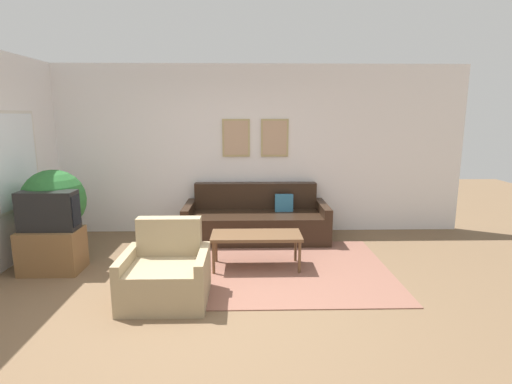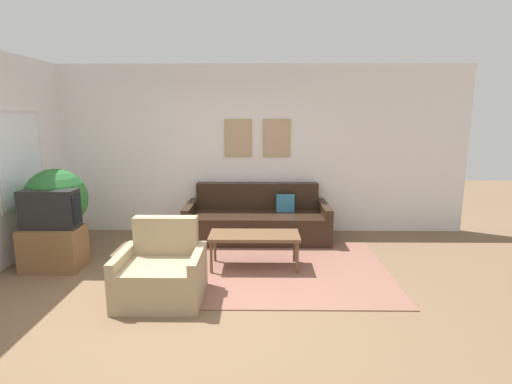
{
  "view_description": "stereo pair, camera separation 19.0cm",
  "coord_description": "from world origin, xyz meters",
  "px_view_note": "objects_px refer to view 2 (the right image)",
  "views": [
    {
      "loc": [
        0.46,
        -3.74,
        1.92
      ],
      "look_at": [
        0.59,
        1.75,
        0.85
      ],
      "focal_mm": 28.0,
      "sensor_mm": 36.0,
      "label": 1
    },
    {
      "loc": [
        0.65,
        -3.74,
        1.92
      ],
      "look_at": [
        0.59,
        1.75,
        0.85
      ],
      "focal_mm": 28.0,
      "sensor_mm": 36.0,
      "label": 2
    }
  ],
  "objects_px": {
    "armchair": "(162,274)",
    "potted_plant_tall": "(56,201)",
    "couch": "(257,221)",
    "tv": "(50,209)",
    "coffee_table": "(254,237)"
  },
  "relations": [
    {
      "from": "couch",
      "to": "armchair",
      "type": "distance_m",
      "value": 2.31
    },
    {
      "from": "coffee_table",
      "to": "potted_plant_tall",
      "type": "relative_size",
      "value": 0.92
    },
    {
      "from": "tv",
      "to": "potted_plant_tall",
      "type": "height_order",
      "value": "potted_plant_tall"
    },
    {
      "from": "armchair",
      "to": "potted_plant_tall",
      "type": "relative_size",
      "value": 0.71
    },
    {
      "from": "armchair",
      "to": "potted_plant_tall",
      "type": "distance_m",
      "value": 2.08
    },
    {
      "from": "potted_plant_tall",
      "to": "coffee_table",
      "type": "bearing_deg",
      "value": -6.53
    },
    {
      "from": "couch",
      "to": "armchair",
      "type": "xyz_separation_m",
      "value": [
        -0.99,
        -2.08,
        -0.02
      ]
    },
    {
      "from": "tv",
      "to": "armchair",
      "type": "relative_size",
      "value": 0.77
    },
    {
      "from": "coffee_table",
      "to": "armchair",
      "type": "height_order",
      "value": "armchair"
    },
    {
      "from": "tv",
      "to": "armchair",
      "type": "xyz_separation_m",
      "value": [
        1.56,
        -0.81,
        -0.5
      ]
    },
    {
      "from": "couch",
      "to": "potted_plant_tall",
      "type": "height_order",
      "value": "potted_plant_tall"
    },
    {
      "from": "coffee_table",
      "to": "couch",
      "type": "bearing_deg",
      "value": 88.66
    },
    {
      "from": "tv",
      "to": "coffee_table",
      "type": "bearing_deg",
      "value": 1.1
    },
    {
      "from": "couch",
      "to": "coffee_table",
      "type": "relative_size",
      "value": 1.95
    },
    {
      "from": "tv",
      "to": "potted_plant_tall",
      "type": "distance_m",
      "value": 0.36
    }
  ]
}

